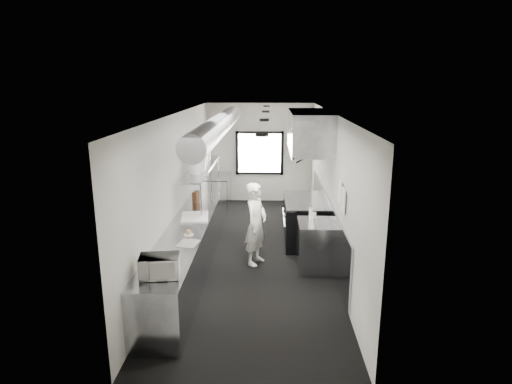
# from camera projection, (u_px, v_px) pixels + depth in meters

# --- Properties ---
(floor) EXTENTS (3.00, 8.00, 0.01)m
(floor) POSITION_uv_depth(u_px,v_px,m) (255.00, 253.00, 8.80)
(floor) COLOR black
(floor) RESTS_ON ground
(ceiling) EXTENTS (3.00, 8.00, 0.01)m
(ceiling) POSITION_uv_depth(u_px,v_px,m) (254.00, 114.00, 8.10)
(ceiling) COLOR white
(ceiling) RESTS_ON wall_back
(wall_back) EXTENTS (3.00, 0.02, 2.80)m
(wall_back) POSITION_uv_depth(u_px,v_px,m) (260.00, 153.00, 12.32)
(wall_back) COLOR beige
(wall_back) RESTS_ON floor
(wall_front) EXTENTS (3.00, 0.02, 2.80)m
(wall_front) POSITION_uv_depth(u_px,v_px,m) (241.00, 275.00, 4.58)
(wall_front) COLOR beige
(wall_front) RESTS_ON floor
(wall_left) EXTENTS (0.02, 8.00, 2.80)m
(wall_left) POSITION_uv_depth(u_px,v_px,m) (178.00, 186.00, 8.50)
(wall_left) COLOR beige
(wall_left) RESTS_ON floor
(wall_right) EXTENTS (0.02, 8.00, 2.80)m
(wall_right) POSITION_uv_depth(u_px,v_px,m) (332.00, 187.00, 8.40)
(wall_right) COLOR beige
(wall_right) RESTS_ON floor
(wall_cladding) EXTENTS (0.03, 5.50, 1.10)m
(wall_cladding) POSITION_uv_depth(u_px,v_px,m) (327.00, 223.00, 8.90)
(wall_cladding) COLOR gray
(wall_cladding) RESTS_ON wall_right
(hvac_duct) EXTENTS (0.40, 6.40, 0.40)m
(hvac_duct) POSITION_uv_depth(u_px,v_px,m) (220.00, 125.00, 8.57)
(hvac_duct) COLOR #919399
(hvac_duct) RESTS_ON ceiling
(service_window) EXTENTS (1.36, 0.05, 1.25)m
(service_window) POSITION_uv_depth(u_px,v_px,m) (260.00, 153.00, 12.29)
(service_window) COLOR white
(service_window) RESTS_ON wall_back
(exhaust_hood) EXTENTS (0.81, 2.20, 0.88)m
(exhaust_hood) POSITION_uv_depth(u_px,v_px,m) (309.00, 131.00, 8.84)
(exhaust_hood) COLOR gray
(exhaust_hood) RESTS_ON ceiling
(prep_counter) EXTENTS (0.70, 6.00, 0.90)m
(prep_counter) POSITION_uv_depth(u_px,v_px,m) (193.00, 240.00, 8.24)
(prep_counter) COLOR gray
(prep_counter) RESTS_ON floor
(pass_shelf) EXTENTS (0.45, 3.00, 0.68)m
(pass_shelf) POSITION_uv_depth(u_px,v_px,m) (202.00, 169.00, 9.42)
(pass_shelf) COLOR gray
(pass_shelf) RESTS_ON prep_counter
(range) EXTENTS (0.88, 1.60, 0.94)m
(range) POSITION_uv_depth(u_px,v_px,m) (304.00, 221.00, 9.33)
(range) COLOR black
(range) RESTS_ON floor
(bottle_station) EXTENTS (0.65, 0.80, 0.90)m
(bottle_station) POSITION_uv_depth(u_px,v_px,m) (315.00, 246.00, 7.97)
(bottle_station) COLOR gray
(bottle_station) RESTS_ON floor
(far_work_table) EXTENTS (0.70, 1.20, 0.90)m
(far_work_table) POSITION_uv_depth(u_px,v_px,m) (217.00, 192.00, 11.82)
(far_work_table) COLOR gray
(far_work_table) RESTS_ON floor
(notice_sheet_a) EXTENTS (0.02, 0.28, 0.38)m
(notice_sheet_a) POSITION_uv_depth(u_px,v_px,m) (340.00, 192.00, 7.19)
(notice_sheet_a) COLOR white
(notice_sheet_a) RESTS_ON wall_right
(notice_sheet_b) EXTENTS (0.02, 0.28, 0.38)m
(notice_sheet_b) POSITION_uv_depth(u_px,v_px,m) (343.00, 201.00, 6.87)
(notice_sheet_b) COLOR white
(notice_sheet_b) RESTS_ON wall_right
(line_cook) EXTENTS (0.58, 0.68, 1.58)m
(line_cook) POSITION_uv_depth(u_px,v_px,m) (256.00, 224.00, 8.13)
(line_cook) COLOR white
(line_cook) RESTS_ON floor
(microwave) EXTENTS (0.53, 0.43, 0.29)m
(microwave) POSITION_uv_depth(u_px,v_px,m) (160.00, 266.00, 5.66)
(microwave) COLOR white
(microwave) RESTS_ON prep_counter
(deli_tub_a) EXTENTS (0.16, 0.16, 0.09)m
(deli_tub_a) POSITION_uv_depth(u_px,v_px,m) (152.00, 266.00, 5.90)
(deli_tub_a) COLOR beige
(deli_tub_a) RESTS_ON prep_counter
(deli_tub_b) EXTENTS (0.17, 0.17, 0.09)m
(deli_tub_b) POSITION_uv_depth(u_px,v_px,m) (157.00, 256.00, 6.24)
(deli_tub_b) COLOR beige
(deli_tub_b) RESTS_ON prep_counter
(newspaper) EXTENTS (0.35, 0.41, 0.01)m
(newspaper) POSITION_uv_depth(u_px,v_px,m) (188.00, 243.00, 6.84)
(newspaper) COLOR beige
(newspaper) RESTS_ON prep_counter
(small_plate) EXTENTS (0.17, 0.17, 0.01)m
(small_plate) POSITION_uv_depth(u_px,v_px,m) (189.00, 235.00, 7.21)
(small_plate) COLOR white
(small_plate) RESTS_ON prep_counter
(pastry) EXTENTS (0.09, 0.09, 0.09)m
(pastry) POSITION_uv_depth(u_px,v_px,m) (189.00, 232.00, 7.20)
(pastry) COLOR tan
(pastry) RESTS_ON small_plate
(cutting_board) EXTENTS (0.58, 0.72, 0.02)m
(cutting_board) POSITION_uv_depth(u_px,v_px,m) (195.00, 217.00, 8.15)
(cutting_board) COLOR white
(cutting_board) RESTS_ON prep_counter
(knife_block) EXTENTS (0.16, 0.24, 0.24)m
(knife_block) POSITION_uv_depth(u_px,v_px,m) (197.00, 197.00, 9.14)
(knife_block) COLOR brown
(knife_block) RESTS_ON prep_counter
(plate_stack_a) EXTENTS (0.28, 0.28, 0.27)m
(plate_stack_a) POSITION_uv_depth(u_px,v_px,m) (195.00, 167.00, 8.76)
(plate_stack_a) COLOR white
(plate_stack_a) RESTS_ON pass_shelf
(plate_stack_b) EXTENTS (0.32, 0.32, 0.34)m
(plate_stack_b) POSITION_uv_depth(u_px,v_px,m) (200.00, 163.00, 9.04)
(plate_stack_b) COLOR white
(plate_stack_b) RESTS_ON pass_shelf
(plate_stack_c) EXTENTS (0.27, 0.27, 0.30)m
(plate_stack_c) POSITION_uv_depth(u_px,v_px,m) (203.00, 159.00, 9.51)
(plate_stack_c) COLOR white
(plate_stack_c) RESTS_ON pass_shelf
(plate_stack_d) EXTENTS (0.27, 0.27, 0.39)m
(plate_stack_d) POSITION_uv_depth(u_px,v_px,m) (205.00, 153.00, 10.10)
(plate_stack_d) COLOR white
(plate_stack_d) RESTS_ON pass_shelf
(squeeze_bottle_a) EXTENTS (0.07, 0.07, 0.19)m
(squeeze_bottle_a) POSITION_uv_depth(u_px,v_px,m) (314.00, 223.00, 7.54)
(squeeze_bottle_a) COLOR white
(squeeze_bottle_a) RESTS_ON bottle_station
(squeeze_bottle_b) EXTENTS (0.06, 0.06, 0.16)m
(squeeze_bottle_b) POSITION_uv_depth(u_px,v_px,m) (314.00, 221.00, 7.68)
(squeeze_bottle_b) COLOR white
(squeeze_bottle_b) RESTS_ON bottle_station
(squeeze_bottle_c) EXTENTS (0.08, 0.08, 0.19)m
(squeeze_bottle_c) POSITION_uv_depth(u_px,v_px,m) (315.00, 217.00, 7.85)
(squeeze_bottle_c) COLOR white
(squeeze_bottle_c) RESTS_ON bottle_station
(squeeze_bottle_d) EXTENTS (0.08, 0.08, 0.19)m
(squeeze_bottle_d) POSITION_uv_depth(u_px,v_px,m) (311.00, 214.00, 8.03)
(squeeze_bottle_d) COLOR white
(squeeze_bottle_d) RESTS_ON bottle_station
(squeeze_bottle_e) EXTENTS (0.08, 0.08, 0.20)m
(squeeze_bottle_e) POSITION_uv_depth(u_px,v_px,m) (311.00, 213.00, 8.10)
(squeeze_bottle_e) COLOR white
(squeeze_bottle_e) RESTS_ON bottle_station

